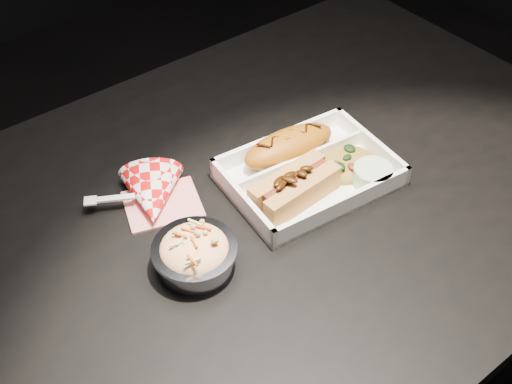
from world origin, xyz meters
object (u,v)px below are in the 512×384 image
dining_table (265,235)px  food_tray (308,176)px  hotdog (295,186)px  fried_pastry (289,146)px  foil_coleslaw_cup (195,252)px  napkin_fork (153,196)px

dining_table → food_tray: (0.07, -0.02, 0.10)m
food_tray → hotdog: (-0.05, -0.02, 0.02)m
dining_table → fried_pastry: fried_pastry is taller
dining_table → food_tray: food_tray is taller
foil_coleslaw_cup → fried_pastry: bearing=20.4°
hotdog → foil_coleslaw_cup: (-0.19, -0.01, -0.00)m
fried_pastry → food_tray: bearing=-96.0°
dining_table → foil_coleslaw_cup: foil_coleslaw_cup is taller
food_tray → foil_coleslaw_cup: (-0.23, -0.03, 0.02)m
napkin_fork → hotdog: bearing=-7.5°
hotdog → napkin_fork: size_ratio=0.84×
food_tray → foil_coleslaw_cup: 0.24m
dining_table → foil_coleslaw_cup: bearing=-162.7°
dining_table → hotdog: bearing=-56.3°
dining_table → hotdog: hotdog is taller
dining_table → fried_pastry: size_ratio=7.46×
dining_table → food_tray: size_ratio=4.49×
food_tray → fried_pastry: size_ratio=1.66×
hotdog → foil_coleslaw_cup: 0.19m
food_tray → napkin_fork: 0.24m
dining_table → fried_pastry: bearing=26.2°
dining_table → napkin_fork: size_ratio=7.17×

